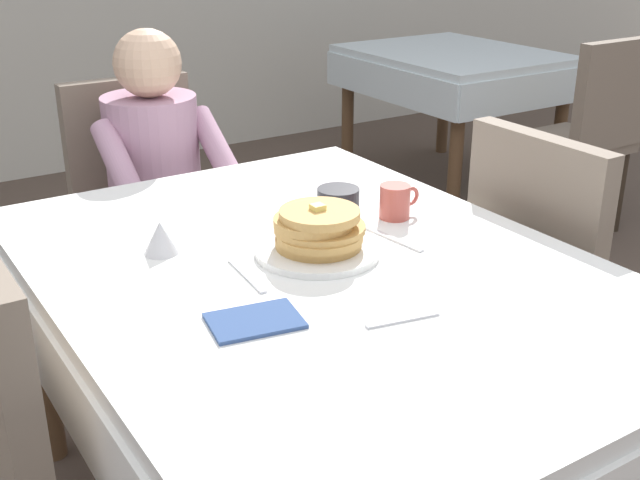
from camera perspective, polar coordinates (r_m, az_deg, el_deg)
dining_table_main at (r=1.75m, az=-0.20°, el=-4.49°), size 1.12×1.52×0.74m
chair_diner at (r=2.79m, az=-12.51°, el=2.86°), size 0.44×0.45×0.93m
diner_person at (r=2.61m, az=-11.53°, el=4.76°), size 0.40×0.43×1.12m
chair_right_side at (r=2.27m, az=16.41°, el=-2.22°), size 0.45×0.44×0.93m
plate_breakfast at (r=1.77m, az=-0.17°, el=-0.75°), size 0.28×0.28×0.02m
breakfast_stack at (r=1.75m, az=-0.13°, el=0.80°), size 0.21×0.21×0.10m
cup_coffee at (r=1.98m, az=5.45°, el=2.79°), size 0.11×0.08×0.08m
bowl_butter at (r=2.06m, az=1.32°, el=3.12°), size 0.11×0.11×0.04m
syrup_pitcher at (r=1.80m, az=-11.37°, el=0.18°), size 0.08×0.08×0.07m
fork_left_of_plate at (r=1.67m, az=-5.30°, el=-2.56°), size 0.03×0.18×0.00m
knife_right_of_plate at (r=1.86m, az=5.11°, el=0.15°), size 0.04×0.20×0.00m
spoon_near_edge at (r=1.50m, az=6.09°, el=-5.68°), size 0.15×0.04×0.00m
napkin_folded at (r=1.49m, az=-4.71°, el=-5.80°), size 0.19×0.15×0.01m
background_table_far at (r=4.50m, az=9.51°, el=11.79°), size 0.92×1.12×0.74m
background_chair_empty at (r=3.88m, az=18.81°, el=7.76°), size 0.44×0.45×0.93m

